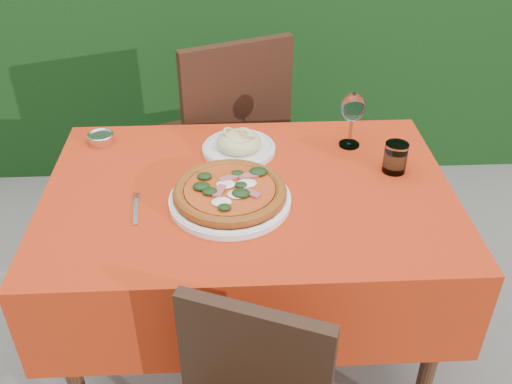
{
  "coord_description": "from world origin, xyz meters",
  "views": [
    {
      "loc": [
        -0.05,
        -1.46,
        1.74
      ],
      "look_at": [
        0.02,
        -0.05,
        0.77
      ],
      "focal_mm": 40.0,
      "sensor_mm": 36.0,
      "label": 1
    }
  ],
  "objects_px": {
    "pizza_plate": "(230,194)",
    "pasta_plate": "(239,145)",
    "chair_far": "(228,132)",
    "water_glass": "(395,159)",
    "fork": "(136,211)",
    "wine_glass": "(353,109)",
    "steel_ramekin": "(101,139)"
  },
  "relations": [
    {
      "from": "wine_glass",
      "to": "steel_ramekin",
      "type": "height_order",
      "value": "wine_glass"
    },
    {
      "from": "pizza_plate",
      "to": "wine_glass",
      "type": "distance_m",
      "value": 0.54
    },
    {
      "from": "pasta_plate",
      "to": "fork",
      "type": "distance_m",
      "value": 0.46
    },
    {
      "from": "water_glass",
      "to": "fork",
      "type": "xyz_separation_m",
      "value": [
        -0.81,
        -0.19,
        -0.04
      ]
    },
    {
      "from": "wine_glass",
      "to": "fork",
      "type": "distance_m",
      "value": 0.79
    },
    {
      "from": "pasta_plate",
      "to": "wine_glass",
      "type": "xyz_separation_m",
      "value": [
        0.38,
        0.02,
        0.11
      ]
    },
    {
      "from": "chair_far",
      "to": "pizza_plate",
      "type": "xyz_separation_m",
      "value": [
        0.0,
        -0.75,
        0.2
      ]
    },
    {
      "from": "pizza_plate",
      "to": "pasta_plate",
      "type": "relative_size",
      "value": 1.45
    },
    {
      "from": "chair_far",
      "to": "fork",
      "type": "height_order",
      "value": "chair_far"
    },
    {
      "from": "water_glass",
      "to": "wine_glass",
      "type": "relative_size",
      "value": 0.51
    },
    {
      "from": "wine_glass",
      "to": "steel_ramekin",
      "type": "xyz_separation_m",
      "value": [
        -0.86,
        0.06,
        -0.12
      ]
    },
    {
      "from": "chair_far",
      "to": "wine_glass",
      "type": "bearing_deg",
      "value": 112.61
    },
    {
      "from": "pizza_plate",
      "to": "steel_ramekin",
      "type": "bearing_deg",
      "value": 139.2
    },
    {
      "from": "pasta_plate",
      "to": "fork",
      "type": "relative_size",
      "value": 1.41
    },
    {
      "from": "water_glass",
      "to": "wine_glass",
      "type": "bearing_deg",
      "value": 123.49
    },
    {
      "from": "chair_far",
      "to": "wine_glass",
      "type": "relative_size",
      "value": 5.12
    },
    {
      "from": "pizza_plate",
      "to": "water_glass",
      "type": "xyz_separation_m",
      "value": [
        0.53,
        0.15,
        0.01
      ]
    },
    {
      "from": "steel_ramekin",
      "to": "water_glass",
      "type": "bearing_deg",
      "value": -13.33
    },
    {
      "from": "fork",
      "to": "water_glass",
      "type": "bearing_deg",
      "value": 6.95
    },
    {
      "from": "chair_far",
      "to": "fork",
      "type": "relative_size",
      "value": 5.7
    },
    {
      "from": "pizza_plate",
      "to": "wine_glass",
      "type": "relative_size",
      "value": 1.85
    },
    {
      "from": "pizza_plate",
      "to": "pasta_plate",
      "type": "distance_m",
      "value": 0.3
    },
    {
      "from": "chair_far",
      "to": "water_glass",
      "type": "relative_size",
      "value": 10.13
    },
    {
      "from": "pizza_plate",
      "to": "water_glass",
      "type": "distance_m",
      "value": 0.55
    },
    {
      "from": "wine_glass",
      "to": "steel_ramekin",
      "type": "relative_size",
      "value": 2.35
    },
    {
      "from": "chair_far",
      "to": "water_glass",
      "type": "distance_m",
      "value": 0.83
    },
    {
      "from": "fork",
      "to": "steel_ramekin",
      "type": "bearing_deg",
      "value": 106.19
    },
    {
      "from": "water_glass",
      "to": "wine_glass",
      "type": "xyz_separation_m",
      "value": [
        -0.11,
        0.17,
        0.09
      ]
    },
    {
      "from": "chair_far",
      "to": "fork",
      "type": "distance_m",
      "value": 0.85
    },
    {
      "from": "pizza_plate",
      "to": "wine_glass",
      "type": "bearing_deg",
      "value": 37.82
    },
    {
      "from": "pasta_plate",
      "to": "chair_far",
      "type": "bearing_deg",
      "value": 94.82
    },
    {
      "from": "chair_far",
      "to": "pizza_plate",
      "type": "bearing_deg",
      "value": 68.48
    }
  ]
}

